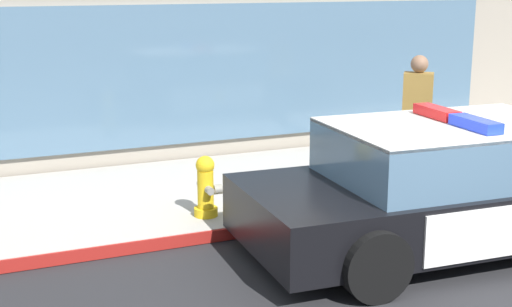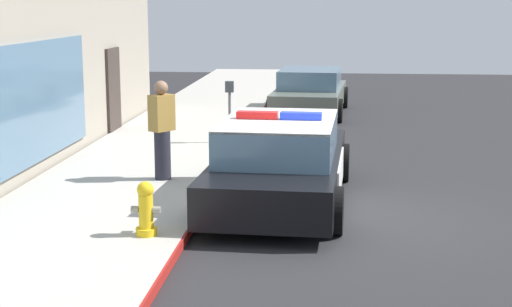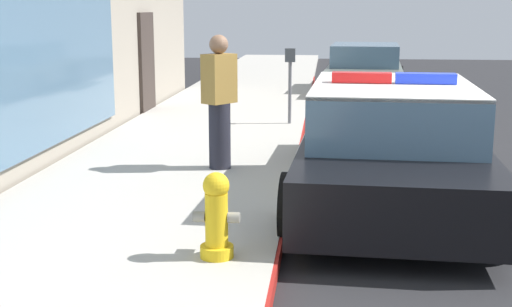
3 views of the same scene
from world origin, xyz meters
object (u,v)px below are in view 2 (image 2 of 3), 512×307
police_cruiser (280,161)px  pedestrian_on_sidewalk (162,130)px  parking_meter (230,100)px  car_down_street (310,92)px  fire_hydrant (146,209)px

police_cruiser → pedestrian_on_sidewalk: bearing=70.2°
police_cruiser → parking_meter: 4.74m
pedestrian_on_sidewalk → parking_meter: bearing=-63.9°
car_down_street → parking_meter: (-5.57, 1.60, 0.45)m
fire_hydrant → parking_meter: parking_meter is taller
police_cruiser → parking_meter: (4.52, 1.38, 0.40)m
police_cruiser → fire_hydrant: police_cruiser is taller
police_cruiser → car_down_street: (10.09, -0.22, -0.05)m
police_cruiser → pedestrian_on_sidewalk: (0.87, 2.08, 0.33)m
fire_hydrant → car_down_street: size_ratio=0.16×
police_cruiser → parking_meter: police_cruiser is taller
pedestrian_on_sidewalk → parking_meter: 3.72m
car_down_street → pedestrian_on_sidewalk: size_ratio=2.71×
car_down_street → pedestrian_on_sidewalk: (-9.22, 2.31, 0.38)m
fire_hydrant → car_down_street: bearing=-8.4°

